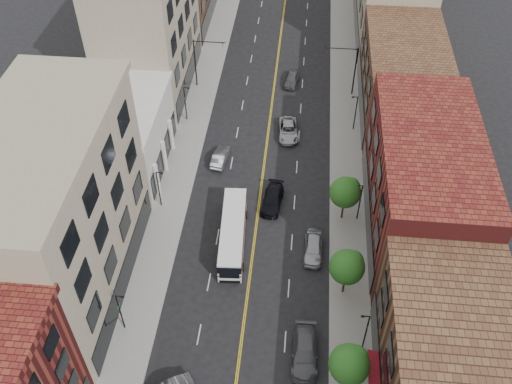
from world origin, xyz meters
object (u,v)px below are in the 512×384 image
(car_parked_mid, at_px, (305,352))
(car_lane_b, at_px, (288,130))
(car_lane_a, at_px, (272,200))
(car_lane_behind, at_px, (220,157))
(car_lane_c, at_px, (292,79))
(car_parked_far, at_px, (313,248))
(city_bus, at_px, (233,232))

(car_parked_mid, height_order, car_lane_b, car_parked_mid)
(car_lane_a, distance_m, car_lane_b, 12.76)
(car_lane_behind, bearing_deg, car_lane_c, -106.53)
(car_parked_far, height_order, car_lane_a, car_parked_far)
(car_lane_behind, relative_size, car_lane_a, 0.85)
(car_parked_mid, bearing_deg, car_lane_b, 95.14)
(car_lane_behind, bearing_deg, car_lane_b, -135.88)
(car_parked_mid, height_order, car_lane_c, car_parked_mid)
(car_parked_mid, xyz_separation_m, car_lane_a, (-4.30, 18.80, -0.07))
(car_parked_far, distance_m, car_lane_b, 19.75)
(car_parked_far, bearing_deg, car_lane_a, 126.61)
(car_lane_c, bearing_deg, city_bus, -91.75)
(car_lane_b, bearing_deg, car_parked_far, -84.40)
(car_parked_mid, height_order, car_lane_a, car_parked_mid)
(city_bus, xyz_separation_m, car_parked_far, (8.50, -0.60, -0.80))
(car_lane_a, height_order, car_lane_c, car_lane_c)
(car_parked_mid, relative_size, car_lane_behind, 1.28)
(car_lane_behind, bearing_deg, car_lane_a, 142.73)
(city_bus, bearing_deg, car_lane_b, 72.20)
(city_bus, xyz_separation_m, car_lane_behind, (-3.15, 12.82, -0.90))
(car_parked_far, xyz_separation_m, car_lane_c, (-3.85, 31.17, -0.06))
(car_parked_mid, xyz_separation_m, car_lane_b, (-3.21, 31.51, -0.07))
(car_parked_mid, distance_m, car_lane_c, 43.41)
(car_parked_far, relative_size, car_lane_b, 0.90)
(car_lane_behind, xyz_separation_m, car_lane_c, (7.80, 17.74, 0.04))
(car_parked_mid, distance_m, car_lane_a, 19.29)
(car_parked_mid, distance_m, car_lane_behind, 27.87)
(car_lane_behind, bearing_deg, car_parked_far, 138.14)
(city_bus, height_order, car_lane_c, city_bus)
(car_lane_behind, relative_size, car_lane_c, 0.98)
(car_parked_mid, bearing_deg, car_lane_behind, 112.93)
(car_parked_far, relative_size, car_lane_a, 0.93)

